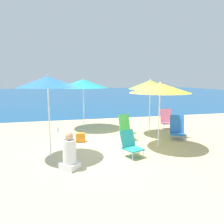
{
  "coord_description": "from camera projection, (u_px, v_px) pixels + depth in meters",
  "views": [
    {
      "loc": [
        -1.78,
        -6.48,
        2.16
      ],
      "look_at": [
        0.06,
        0.9,
        1.0
      ],
      "focal_mm": 35.0,
      "sensor_mm": 36.0,
      "label": 1
    }
  ],
  "objects": [
    {
      "name": "person_seated_near",
      "position": [
        70.0,
        154.0,
        5.22
      ],
      "size": [
        0.54,
        0.54,
        0.92
      ],
      "rotation": [
        0.0,
        0.0,
        0.78
      ],
      "color": "silver",
      "rests_on": "ground"
    },
    {
      "name": "beach_chair_teal",
      "position": [
        130.0,
        144.0,
        6.13
      ],
      "size": [
        0.63,
        0.71,
        0.72
      ],
      "rotation": [
        0.0,
        0.0,
        0.36
      ],
      "color": "silver",
      "rests_on": "ground"
    },
    {
      "name": "beach_umbrella_blue",
      "position": [
        48.0,
        82.0,
        5.76
      ],
      "size": [
        1.61,
        1.61,
        2.27
      ],
      "color": "white",
      "rests_on": "ground"
    },
    {
      "name": "water_bottle",
      "position": [
        58.0,
        130.0,
        8.88
      ],
      "size": [
        0.07,
        0.07,
        0.24
      ],
      "color": "#8CCCEA",
      "rests_on": "ground"
    },
    {
      "name": "sea_water",
      "position": [
        71.0,
        94.0,
        31.01
      ],
      "size": [
        60.0,
        40.0,
        0.01
      ],
      "color": "navy",
      "rests_on": "ground"
    },
    {
      "name": "ground_plane",
      "position": [
        117.0,
        147.0,
        6.96
      ],
      "size": [
        60.0,
        60.0,
        0.0
      ],
      "primitive_type": "plane",
      "color": "#C6B284"
    },
    {
      "name": "beach_chair_pink",
      "position": [
        166.0,
        119.0,
        9.49
      ],
      "size": [
        0.55,
        0.55,
        0.86
      ],
      "rotation": [
        0.0,
        0.0,
        -0.12
      ],
      "color": "silver",
      "rests_on": "ground"
    },
    {
      "name": "beach_chair_green",
      "position": [
        126.0,
        127.0,
        7.89
      ],
      "size": [
        0.55,
        0.64,
        0.88
      ],
      "rotation": [
        0.0,
        0.0,
        0.25
      ],
      "color": "silver",
      "rests_on": "ground"
    },
    {
      "name": "beach_chair_blue",
      "position": [
        177.0,
        128.0,
        7.95
      ],
      "size": [
        0.72,
        0.77,
        0.83
      ],
      "rotation": [
        0.0,
        0.0,
        -0.45
      ],
      "color": "silver",
      "rests_on": "ground"
    },
    {
      "name": "backpack_orange",
      "position": [
        80.0,
        138.0,
        7.5
      ],
      "size": [
        0.32,
        0.19,
        0.32
      ],
      "color": "orange",
      "rests_on": "ground"
    },
    {
      "name": "beach_umbrella_lime",
      "position": [
        150.0,
        85.0,
        8.33
      ],
      "size": [
        1.67,
        1.67,
        2.15
      ],
      "color": "white",
      "rests_on": "ground"
    },
    {
      "name": "beach_umbrella_yellow",
      "position": [
        160.0,
        88.0,
        6.72
      ],
      "size": [
        1.9,
        1.9,
        2.07
      ],
      "color": "white",
      "rests_on": "ground"
    },
    {
      "name": "beach_umbrella_teal",
      "position": [
        83.0,
        84.0,
        9.36
      ],
      "size": [
        2.1,
        2.1,
        2.19
      ],
      "color": "white",
      "rests_on": "ground"
    }
  ]
}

